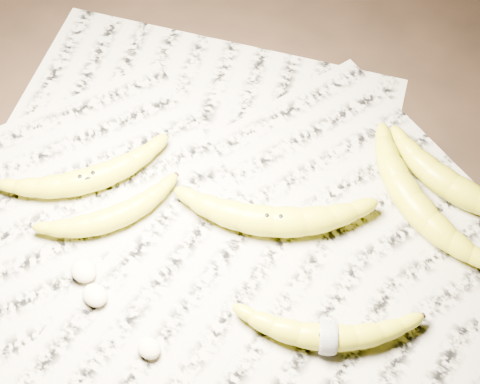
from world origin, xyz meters
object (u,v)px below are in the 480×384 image
Objects in this scene: banana_taped at (328,336)px; banana_upper_b at (453,185)px; banana_center at (273,220)px; banana_left_b at (112,217)px; banana_upper_a at (412,200)px; banana_left_a at (88,178)px.

banana_upper_b is (0.02, 0.27, 0.00)m from banana_taped.
banana_center is at bearing -128.72° from banana_upper_b.
banana_left_b and banana_taped have the same top height.
banana_center is 0.16m from banana_taped.
banana_upper_a reaches higher than banana_left_b.
banana_left_a is 1.05× the size of banana_upper_b.
banana_upper_a is at bearing -23.76° from banana_left_a.
banana_upper_b reaches higher than banana_left_b.
banana_upper_b is at bearing -20.48° from banana_left_a.
banana_taped is 0.22m from banana_upper_a.
banana_left_a reaches higher than banana_left_b.
banana_center reaches higher than banana_upper_b.
banana_left_a is at bearing 169.60° from banana_center.
banana_center is at bearing -25.31° from banana_left_b.
banana_upper_b is at bearing 52.17° from banana_taped.
banana_left_b is at bearing -177.53° from banana_center.
banana_center is at bearing -108.53° from banana_upper_a.
banana_left_a is 0.38m from banana_taped.
banana_taped is at bearing -92.33° from banana_upper_b.
banana_upper_a is 0.06m from banana_upper_b.
banana_left_a is at bearing 99.25° from banana_left_b.
banana_taped is (0.38, 0.01, -0.00)m from banana_left_a.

